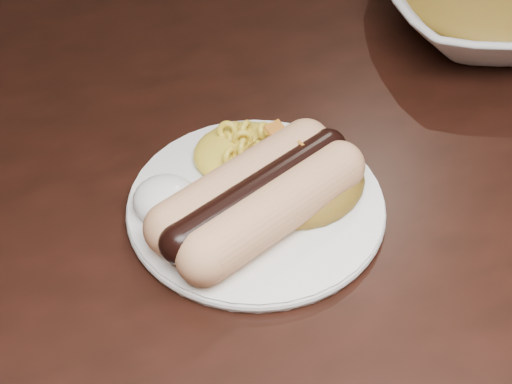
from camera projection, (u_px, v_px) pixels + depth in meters
name	position (u px, v px, depth m)	size (l,w,h in m)	color
table	(195.00, 252.00, 0.70)	(1.60, 0.90, 0.75)	black
plate	(256.00, 206.00, 0.60)	(0.20, 0.20, 0.01)	white
hotdog	(258.00, 195.00, 0.57)	(0.15, 0.11, 0.04)	#EAAA71
mac_and_cheese	(242.00, 142.00, 0.62)	(0.08, 0.07, 0.03)	gold
sour_cream	(165.00, 193.00, 0.58)	(0.05, 0.05, 0.03)	white
taco_salad	(296.00, 167.00, 0.60)	(0.11, 0.10, 0.05)	#B52C10
serving_bowl	(500.00, 1.00, 0.77)	(0.24, 0.24, 0.06)	silver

